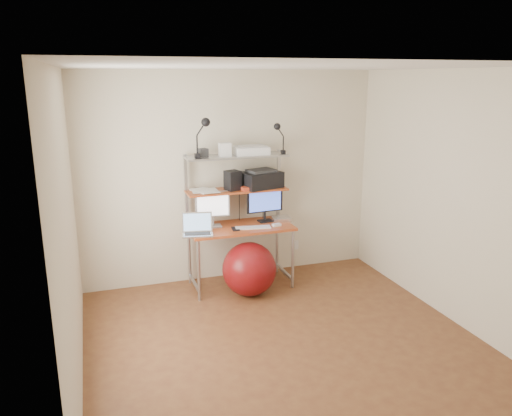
% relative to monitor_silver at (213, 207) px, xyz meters
% --- Properties ---
extents(room, '(3.60, 3.60, 3.60)m').
position_rel_monitor_silver_xyz_m(room, '(0.30, -1.53, 0.27)').
color(room, brown).
rests_on(room, ground).
extents(computer_desk, '(1.20, 0.60, 1.57)m').
position_rel_monitor_silver_xyz_m(computer_desk, '(0.30, -0.03, -0.02)').
color(computer_desk, '#A84B20').
rests_on(computer_desk, ground).
extents(desktop, '(1.20, 0.60, 0.00)m').
position_rel_monitor_silver_xyz_m(desktop, '(0.30, -0.09, -0.24)').
color(desktop, '#A84B20').
rests_on(desktop, computer_desk).
extents(mid_shelf, '(1.18, 0.34, 0.00)m').
position_rel_monitor_silver_xyz_m(mid_shelf, '(0.30, 0.04, 0.18)').
color(mid_shelf, '#A84B20').
rests_on(mid_shelf, computer_desk).
extents(top_shelf, '(1.18, 0.34, 0.00)m').
position_rel_monitor_silver_xyz_m(top_shelf, '(0.30, 0.04, 0.58)').
color(top_shelf, '#A8A9AD').
rests_on(top_shelf, computer_desk).
extents(floor, '(3.60, 3.60, 0.00)m').
position_rel_monitor_silver_xyz_m(floor, '(0.30, -1.53, -0.98)').
color(floor, brown).
rests_on(floor, ground).
extents(wall_outlet, '(0.08, 0.01, 0.12)m').
position_rel_monitor_silver_xyz_m(wall_outlet, '(1.15, 0.25, -0.68)').
color(wall_outlet, silver).
rests_on(wall_outlet, room).
extents(monitor_silver, '(0.40, 0.15, 0.44)m').
position_rel_monitor_silver_xyz_m(monitor_silver, '(0.00, 0.00, 0.00)').
color(monitor_silver, '#B0B1B5').
rests_on(monitor_silver, desktop).
extents(monitor_black, '(0.46, 0.14, 0.46)m').
position_rel_monitor_silver_xyz_m(monitor_black, '(0.64, 0.01, -0.01)').
color(monitor_black, black).
rests_on(monitor_black, desktop).
extents(laptop, '(0.37, 0.32, 0.29)m').
position_rel_monitor_silver_xyz_m(laptop, '(-0.23, -0.22, -0.19)').
color(laptop, silver).
rests_on(laptop, desktop).
extents(keyboard, '(0.42, 0.18, 0.01)m').
position_rel_monitor_silver_xyz_m(keyboard, '(0.42, -0.21, -0.23)').
color(keyboard, silver).
rests_on(keyboard, desktop).
extents(mouse, '(0.10, 0.07, 0.03)m').
position_rel_monitor_silver_xyz_m(mouse, '(0.70, -0.23, -0.22)').
color(mouse, silver).
rests_on(mouse, desktop).
extents(mac_mini, '(0.25, 0.25, 0.04)m').
position_rel_monitor_silver_xyz_m(mac_mini, '(0.84, -0.01, -0.22)').
color(mac_mini, silver).
rests_on(mac_mini, desktop).
extents(phone, '(0.10, 0.15, 0.01)m').
position_rel_monitor_silver_xyz_m(phone, '(0.21, -0.20, -0.23)').
color(phone, black).
rests_on(phone, desktop).
extents(printer, '(0.52, 0.42, 0.22)m').
position_rel_monitor_silver_xyz_m(printer, '(0.60, 0.04, 0.28)').
color(printer, black).
rests_on(printer, mid_shelf).
extents(nas_cube, '(0.19, 0.19, 0.23)m').
position_rel_monitor_silver_xyz_m(nas_cube, '(0.25, 0.02, 0.29)').
color(nas_cube, black).
rests_on(nas_cube, mid_shelf).
extents(red_box, '(0.17, 0.12, 0.04)m').
position_rel_monitor_silver_xyz_m(red_box, '(0.41, -0.06, 0.20)').
color(red_box, red).
rests_on(red_box, mid_shelf).
extents(scanner, '(0.40, 0.27, 0.10)m').
position_rel_monitor_silver_xyz_m(scanner, '(0.48, 0.05, 0.62)').
color(scanner, silver).
rests_on(scanner, top_shelf).
extents(box_white, '(0.13, 0.11, 0.15)m').
position_rel_monitor_silver_xyz_m(box_white, '(0.16, 0.02, 0.65)').
color(box_white, silver).
rests_on(box_white, top_shelf).
extents(box_grey, '(0.11, 0.11, 0.09)m').
position_rel_monitor_silver_xyz_m(box_grey, '(-0.08, 0.05, 0.62)').
color(box_grey, '#303032').
rests_on(box_grey, top_shelf).
extents(clip_lamp_left, '(0.18, 0.10, 0.44)m').
position_rel_monitor_silver_xyz_m(clip_lamp_left, '(-0.09, -0.06, 0.90)').
color(clip_lamp_left, black).
rests_on(clip_lamp_left, top_shelf).
extents(clip_lamp_right, '(0.14, 0.08, 0.36)m').
position_rel_monitor_silver_xyz_m(clip_lamp_right, '(0.78, -0.06, 0.84)').
color(clip_lamp_right, black).
rests_on(clip_lamp_right, top_shelf).
extents(exercise_ball, '(0.62, 0.62, 0.62)m').
position_rel_monitor_silver_xyz_m(exercise_ball, '(0.32, -0.37, -0.67)').
color(exercise_ball, maroon).
rests_on(exercise_ball, floor).
extents(paper_stack, '(0.32, 0.36, 0.02)m').
position_rel_monitor_silver_xyz_m(paper_stack, '(-0.08, 0.05, 0.19)').
color(paper_stack, white).
rests_on(paper_stack, mid_shelf).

